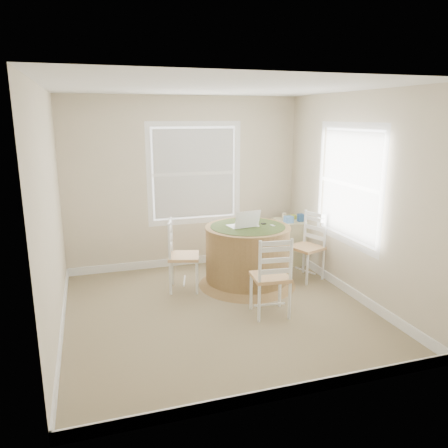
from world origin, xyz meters
name	(u,v)px	position (x,y,z in m)	size (l,w,h in m)	color
room	(228,203)	(0.17, 0.16, 1.30)	(3.64, 3.64, 2.64)	#8B7D58
round_table	(247,253)	(0.63, 0.71, 0.46)	(1.35, 1.35, 0.84)	olive
chair_left	(184,256)	(-0.25, 0.80, 0.47)	(0.42, 0.40, 0.95)	white
chair_near	(270,276)	(0.55, -0.26, 0.47)	(0.42, 0.40, 0.95)	white
chair_right	(306,247)	(1.51, 0.67, 0.47)	(0.42, 0.40, 0.95)	white
laptop	(243,224)	(0.56, 0.71, 0.87)	(0.41, 0.37, 0.25)	white
mouse	(257,226)	(0.74, 0.67, 0.85)	(0.07, 0.11, 0.04)	white
phone	(273,226)	(0.97, 0.64, 0.84)	(0.04, 0.09, 0.02)	#B7BABF
keys	(263,224)	(0.88, 0.75, 0.84)	(0.06, 0.05, 0.03)	black
corner_chest	(290,241)	(1.61, 1.41, 0.35)	(0.42, 0.55, 0.70)	beige
tissue_box	(289,219)	(1.52, 1.29, 0.75)	(0.12, 0.12, 0.10)	#588BC9
box_yellow	(291,217)	(1.66, 1.48, 0.73)	(0.15, 0.10, 0.06)	#BDCD48
box_blue	(300,218)	(1.71, 1.30, 0.76)	(0.08, 0.08, 0.12)	#2D5589
cup_cream	(285,216)	(1.57, 1.54, 0.74)	(0.07, 0.07, 0.09)	beige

